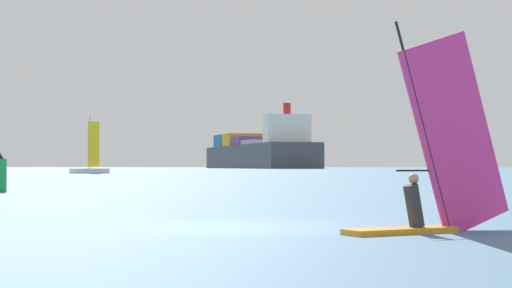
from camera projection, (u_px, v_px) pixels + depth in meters
name	position (u px, v px, depth m)	size (l,w,h in m)	color
ground_plane	(245.00, 226.00, 19.52)	(4000.00, 4000.00, 0.00)	#476B84
windsurfer	(433.00, 171.00, 17.87)	(4.23, 1.57, 4.61)	orange
cargo_ship	(257.00, 153.00, 495.11)	(38.63, 151.63, 34.44)	#3F444C
distant_headland	(481.00, 156.00, 1399.84)	(1378.14, 383.30, 37.34)	#4C564C
small_sailboat	(90.00, 168.00, 157.33)	(7.46, 5.48, 11.13)	white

